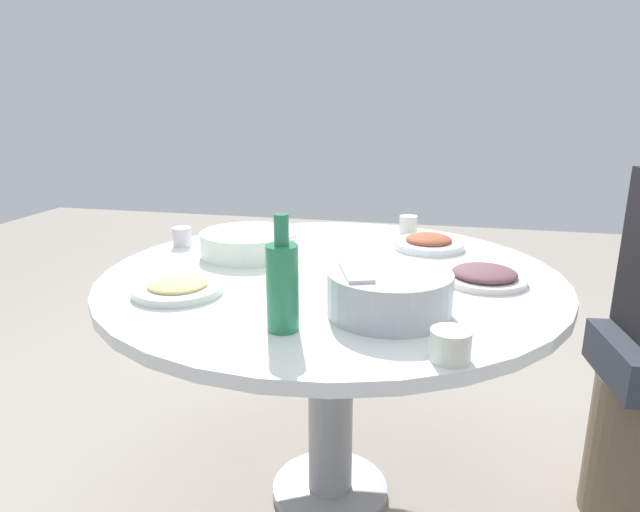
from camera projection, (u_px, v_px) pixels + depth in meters
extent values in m
plane|color=gray|center=(330.00, 493.00, 1.77)|extent=(8.00, 8.00, 0.00)
cylinder|color=#99999E|center=(330.00, 489.00, 1.77)|extent=(0.36, 0.36, 0.03)
cylinder|color=#99999E|center=(331.00, 389.00, 1.67)|extent=(0.14, 0.14, 0.68)
cylinder|color=silver|center=(331.00, 276.00, 1.57)|extent=(1.28, 1.28, 0.03)
cylinder|color=#B2B5BA|center=(389.00, 293.00, 1.24)|extent=(0.28, 0.28, 0.10)
ellipsoid|color=white|center=(389.00, 291.00, 1.24)|extent=(0.23, 0.23, 0.11)
cube|color=white|center=(356.00, 271.00, 1.22)|extent=(0.16, 0.10, 0.01)
cylinder|color=white|center=(249.00, 243.00, 1.72)|extent=(0.30, 0.30, 0.07)
cylinder|color=#311E11|center=(249.00, 245.00, 1.72)|extent=(0.26, 0.26, 0.05)
cylinder|color=silver|center=(249.00, 235.00, 1.71)|extent=(0.11, 0.32, 0.01)
cylinder|color=white|center=(428.00, 245.00, 1.80)|extent=(0.23, 0.23, 0.02)
ellipsoid|color=#9E4E31|center=(429.00, 239.00, 1.80)|extent=(0.15, 0.15, 0.04)
cylinder|color=silver|center=(178.00, 290.00, 1.39)|extent=(0.22, 0.22, 0.02)
ellipsoid|color=#DBC47A|center=(178.00, 284.00, 1.38)|extent=(0.15, 0.15, 0.03)
cylinder|color=silver|center=(484.00, 279.00, 1.47)|extent=(0.22, 0.22, 0.02)
ellipsoid|color=brown|center=(485.00, 273.00, 1.47)|extent=(0.17, 0.17, 0.03)
cylinder|color=#287D53|center=(282.00, 288.00, 1.15)|extent=(0.07, 0.07, 0.18)
cylinder|color=#287D53|center=(281.00, 230.00, 1.11)|extent=(0.03, 0.03, 0.06)
cylinder|color=silver|center=(408.00, 225.00, 1.99)|extent=(0.06, 0.06, 0.07)
cylinder|color=silver|center=(450.00, 345.00, 1.03)|extent=(0.08, 0.08, 0.06)
cylinder|color=silver|center=(182.00, 237.00, 1.83)|extent=(0.06, 0.06, 0.06)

